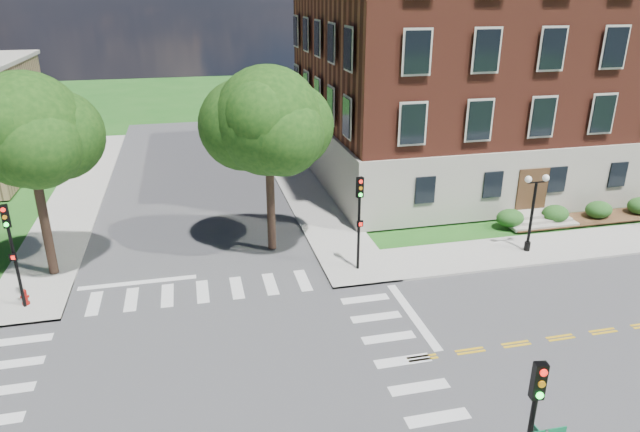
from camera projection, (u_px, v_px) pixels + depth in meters
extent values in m
plane|color=#1C5718|center=(211.00, 389.00, 20.15)|extent=(160.00, 160.00, 0.00)
cube|color=#3D3D3F|center=(211.00, 389.00, 20.15)|extent=(90.00, 12.00, 0.01)
cube|color=#3D3D3F|center=(211.00, 389.00, 20.15)|extent=(12.00, 90.00, 0.01)
cube|color=#9E9B93|center=(618.00, 240.00, 32.03)|extent=(34.00, 3.50, 0.12)
cube|color=#9E9B93|center=(299.00, 178.00, 42.59)|extent=(3.50, 34.00, 0.12)
cube|color=#9E9B93|center=(79.00, 194.00, 39.29)|extent=(3.50, 34.00, 0.12)
cube|color=silver|center=(413.00, 315.00, 24.74)|extent=(0.40, 5.50, 0.00)
cube|color=#A8A494|center=(506.00, 141.00, 44.34)|extent=(30.00, 20.00, 4.20)
cube|color=maroon|center=(519.00, 33.00, 41.39)|extent=(29.55, 19.70, 11.80)
cube|color=#472D19|center=(532.00, 191.00, 34.56)|extent=(2.00, 0.10, 2.80)
cylinder|color=#322419|center=(46.00, 230.00, 27.39)|extent=(0.44, 0.44, 4.56)
sphere|color=#14380F|center=(27.00, 130.00, 25.58)|extent=(5.25, 5.25, 5.25)
cylinder|color=#322419|center=(271.00, 212.00, 30.18)|extent=(0.44, 0.44, 4.21)
sphere|color=#14380F|center=(268.00, 121.00, 28.38)|extent=(5.51, 5.51, 5.51)
cube|color=black|center=(539.00, 381.00, 13.67)|extent=(0.35, 0.26, 1.00)
cylinder|color=red|center=(544.00, 373.00, 13.43)|extent=(0.19, 0.07, 0.18)
cylinder|color=orange|center=(542.00, 384.00, 13.55)|extent=(0.19, 0.07, 0.18)
cylinder|color=#19E533|center=(540.00, 395.00, 13.67)|extent=(0.19, 0.07, 0.18)
cylinder|color=black|center=(359.00, 234.00, 27.96)|extent=(0.14, 0.14, 3.80)
cube|color=black|center=(360.00, 187.00, 27.08)|extent=(0.36, 0.29, 1.00)
cylinder|color=red|center=(361.00, 182.00, 26.84)|extent=(0.19, 0.09, 0.18)
cylinder|color=orange|center=(361.00, 188.00, 26.96)|extent=(0.19, 0.09, 0.18)
cylinder|color=#19E533|center=(361.00, 195.00, 27.08)|extent=(0.19, 0.09, 0.18)
cube|color=black|center=(360.00, 224.00, 27.58)|extent=(0.32, 0.19, 0.30)
cylinder|color=black|center=(17.00, 268.00, 24.52)|extent=(0.14, 0.14, 3.80)
cube|color=black|center=(5.00, 216.00, 23.63)|extent=(0.37, 0.30, 1.00)
cylinder|color=red|center=(3.00, 210.00, 23.39)|extent=(0.19, 0.10, 0.18)
cylinder|color=orange|center=(5.00, 217.00, 23.52)|extent=(0.19, 0.10, 0.18)
cylinder|color=#19E533|center=(6.00, 225.00, 23.64)|extent=(0.19, 0.10, 0.18)
cube|color=black|center=(13.00, 257.00, 24.13)|extent=(0.32, 0.20, 0.30)
cylinder|color=black|center=(527.00, 246.00, 30.55)|extent=(0.32, 0.32, 0.50)
cylinder|color=black|center=(531.00, 218.00, 29.94)|extent=(0.16, 0.16, 3.80)
cube|color=black|center=(537.00, 182.00, 29.22)|extent=(1.00, 0.06, 0.06)
sphere|color=white|center=(528.00, 179.00, 29.04)|extent=(0.36, 0.36, 0.36)
sphere|color=white|center=(546.00, 178.00, 29.26)|extent=(0.36, 0.36, 0.36)
cylinder|color=maroon|center=(26.00, 303.00, 25.37)|extent=(0.32, 0.32, 0.10)
cylinder|color=maroon|center=(25.00, 298.00, 25.28)|extent=(0.22, 0.22, 0.60)
sphere|color=maroon|center=(24.00, 292.00, 25.16)|extent=(0.24, 0.24, 0.24)
cylinder|color=maroon|center=(25.00, 297.00, 25.25)|extent=(0.35, 0.12, 0.12)
cylinder|color=maroon|center=(25.00, 297.00, 25.25)|extent=(0.12, 0.35, 0.12)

